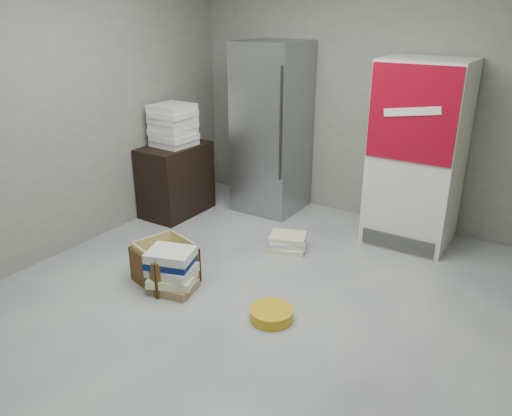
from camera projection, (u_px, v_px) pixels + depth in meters
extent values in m
plane|color=#B9B8B4|center=(228.00, 315.00, 3.88)|extent=(5.00, 5.00, 0.00)
cube|color=gray|center=(363.00, 91.00, 5.31)|extent=(4.00, 0.04, 2.80)
cube|color=gray|center=(39.00, 109.00, 4.36)|extent=(0.04, 5.00, 2.80)
cube|color=#989B9F|center=(272.00, 129.00, 5.64)|extent=(0.70, 0.70, 1.90)
cylinder|color=#333333|center=(281.00, 125.00, 5.14)|extent=(0.02, 0.02, 1.19)
cube|color=silver|center=(418.00, 155.00, 4.83)|extent=(0.80, 0.70, 1.80)
cube|color=maroon|center=(412.00, 114.00, 4.38)|extent=(0.78, 0.02, 0.85)
cube|color=white|center=(412.00, 112.00, 4.36)|extent=(0.50, 0.01, 0.14)
cube|color=#3F3F3F|center=(397.00, 243.00, 4.85)|extent=(0.70, 0.02, 0.15)
cube|color=black|center=(176.00, 180.00, 5.69)|extent=(0.50, 0.80, 0.80)
cube|color=white|center=(174.00, 142.00, 5.54)|extent=(0.42, 0.42, 0.06)
cube|color=white|center=(174.00, 137.00, 5.50)|extent=(0.41, 0.41, 0.06)
cube|color=white|center=(173.00, 131.00, 5.48)|extent=(0.41, 0.41, 0.06)
cube|color=white|center=(173.00, 125.00, 5.46)|extent=(0.42, 0.42, 0.06)
cube|color=white|center=(173.00, 119.00, 5.43)|extent=(0.42, 0.42, 0.06)
cube|color=white|center=(173.00, 114.00, 5.39)|extent=(0.40, 0.40, 0.06)
cube|color=white|center=(172.00, 107.00, 5.39)|extent=(0.40, 0.40, 0.06)
cube|color=olive|center=(173.00, 287.00, 4.20)|extent=(0.41, 0.35, 0.08)
cube|color=beige|center=(173.00, 279.00, 4.17)|extent=(0.45, 0.41, 0.07)
cube|color=silver|center=(172.00, 270.00, 4.16)|extent=(0.41, 0.35, 0.08)
cube|color=navy|center=(170.00, 261.00, 4.14)|extent=(0.44, 0.39, 0.07)
cube|color=silver|center=(171.00, 255.00, 4.10)|extent=(0.44, 0.39, 0.08)
cube|color=beige|center=(288.00, 248.00, 4.91)|extent=(0.41, 0.37, 0.05)
cube|color=silver|center=(288.00, 242.00, 4.91)|extent=(0.43, 0.39, 0.06)
cube|color=beige|center=(288.00, 237.00, 4.89)|extent=(0.41, 0.37, 0.05)
cube|color=yellow|center=(166.00, 280.00, 4.37)|extent=(0.52, 0.52, 0.01)
cube|color=brown|center=(186.00, 257.00, 4.44)|extent=(0.43, 0.14, 0.32)
cube|color=brown|center=(143.00, 272.00, 4.18)|extent=(0.43, 0.14, 0.32)
cube|color=brown|center=(152.00, 256.00, 4.46)|extent=(0.14, 0.43, 0.32)
cube|color=brown|center=(179.00, 274.00, 4.16)|extent=(0.14, 0.43, 0.32)
cube|color=yellow|center=(184.00, 255.00, 4.42)|extent=(0.39, 0.13, 0.36)
cube|color=yellow|center=(145.00, 269.00, 4.19)|extent=(0.39, 0.13, 0.36)
cube|color=yellow|center=(153.00, 254.00, 4.44)|extent=(0.13, 0.39, 0.36)
cube|color=yellow|center=(177.00, 270.00, 4.17)|extent=(0.13, 0.39, 0.36)
cylinder|color=gold|center=(271.00, 314.00, 3.81)|extent=(0.42, 0.42, 0.09)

